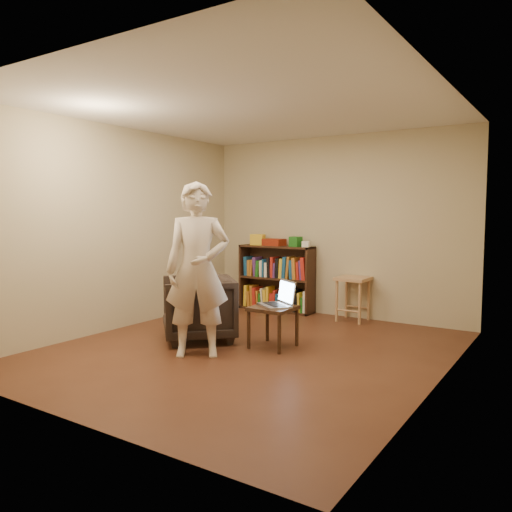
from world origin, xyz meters
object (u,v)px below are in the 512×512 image
Objects in this scene: stool at (353,285)px; person at (198,270)px; armchair at (198,308)px; side_table at (273,313)px; laptop at (279,300)px; bookshelf at (277,282)px.

stool is 0.34× the size of person.
armchair is (-1.13, -1.97, -0.12)m from stool.
stool is 1.33× the size of side_table.
person is at bearing -91.22° from laptop.
armchair is 0.85m from person.
stool is 2.62m from person.
side_table is 0.95× the size of laptop.
armchair is at bearing -86.22° from bookshelf.
person is at bearing -77.80° from bookshelf.
armchair is 1.70× the size of laptop.
person reaches higher than laptop.
laptop reaches higher than stool.
armchair is 1.79× the size of side_table.
laptop is at bearing 61.13° from side_table.
stool is at bearing -2.89° from bookshelf.
laptop is at bearing 60.25° from armchair.
bookshelf is at bearing 155.10° from laptop.
person is (-0.53, -0.77, 0.39)m from laptop.
side_table is at bearing -96.99° from stool.
bookshelf is at bearing 177.11° from stool.
bookshelf is 1.45× the size of armchair.
armchair is at bearing -168.11° from side_table.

